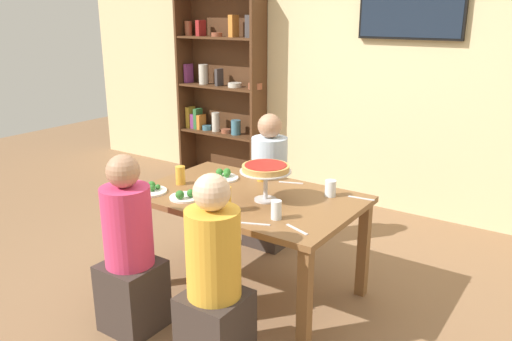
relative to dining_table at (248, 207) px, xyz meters
name	(u,v)px	position (x,y,z in m)	size (l,w,h in m)	color
ground_plane	(248,290)	(0.00, 0.00, -0.65)	(12.00, 12.00, 0.00)	#846042
rear_partition	(376,69)	(0.00, 2.20, 0.75)	(8.00, 0.12, 2.80)	beige
dining_table	(248,207)	(0.00, 0.00, 0.00)	(1.51, 0.96, 0.74)	brown
bookshelf	(222,87)	(-1.80, 2.02, 0.46)	(1.12, 0.30, 2.21)	#4C2D19
television	(411,7)	(0.33, 2.11, 1.33)	(0.97, 0.05, 0.56)	black
diner_near_left	(130,257)	(-0.34, -0.78, -0.16)	(0.34, 0.34, 1.15)	#382D28
diner_near_right	(214,288)	(0.32, -0.77, -0.16)	(0.34, 0.34, 1.15)	#382D28
diner_far_left	(269,190)	(-0.31, 0.76, -0.16)	(0.34, 0.34, 1.15)	#382D28
deep_dish_pizza_stand	(266,171)	(0.16, -0.02, 0.30)	(0.34, 0.34, 0.25)	silver
salad_plate_near_diner	(185,196)	(-0.30, -0.30, 0.11)	(0.22, 0.22, 0.07)	white
salad_plate_far_diner	(223,176)	(-0.36, 0.19, 0.11)	(0.23, 0.23, 0.07)	white
salad_plate_spare	(150,190)	(-0.59, -0.34, 0.11)	(0.24, 0.24, 0.07)	white
beer_glass_amber_tall	(261,171)	(-0.10, 0.31, 0.17)	(0.06, 0.06, 0.15)	gold
beer_glass_amber_short	(225,199)	(0.06, -0.33, 0.17)	(0.08, 0.08, 0.16)	gold
beer_glass_amber_spare	(180,175)	(-0.54, -0.08, 0.16)	(0.07, 0.07, 0.13)	gold
water_glass_clear_near	(255,168)	(-0.22, 0.41, 0.14)	(0.07, 0.07, 0.10)	white
water_glass_clear_far	(330,188)	(0.48, 0.30, 0.15)	(0.08, 0.08, 0.11)	white
water_glass_clear_spare	(276,210)	(0.39, -0.25, 0.15)	(0.07, 0.07, 0.12)	white
cutlery_fork_near	(255,224)	(0.33, -0.39, 0.09)	(0.18, 0.02, 0.01)	silver
cutlery_knife_near	(297,229)	(0.57, -0.32, 0.09)	(0.18, 0.02, 0.01)	silver
cutlery_fork_far	(291,183)	(0.11, 0.39, 0.09)	(0.18, 0.02, 0.01)	silver
cutlery_knife_far	(361,198)	(0.67, 0.37, 0.09)	(0.18, 0.02, 0.01)	silver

